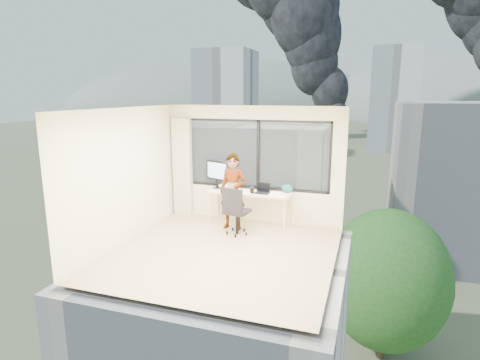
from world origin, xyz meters
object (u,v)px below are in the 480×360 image
at_px(monitor, 217,174).
at_px(game_console, 228,186).
at_px(person, 233,192).
at_px(handbag, 287,189).
at_px(chair, 237,210).
at_px(laptop, 262,189).
at_px(desk, 249,208).

xyz_separation_m(monitor, game_console, (0.21, 0.08, -0.27)).
height_order(monitor, game_console, monitor).
relative_size(person, handbag, 6.79).
height_order(chair, person, person).
bearing_deg(laptop, handbag, 29.25).
bearing_deg(handbag, game_console, -171.16).
relative_size(chair, laptop, 3.14).
bearing_deg(game_console, desk, -11.30).
height_order(monitor, laptop, monitor).
height_order(laptop, handbag, laptop).
xyz_separation_m(game_console, laptop, (0.88, -0.26, 0.06)).
relative_size(person, laptop, 4.95).
distance_m(monitor, laptop, 1.13).
relative_size(game_console, handbag, 1.33).
bearing_deg(desk, handbag, 12.15).
height_order(chair, laptop, chair).
bearing_deg(handbag, desk, -157.55).
bearing_deg(handbag, monitor, -168.11).
bearing_deg(game_console, laptop, -8.30).
relative_size(desk, game_console, 5.66).
distance_m(laptop, handbag, 0.55).
bearing_deg(game_console, chair, -50.86).
distance_m(desk, chair, 0.69).
relative_size(desk, chair, 1.74).
height_order(desk, person, person).
distance_m(desk, monitor, 1.06).
relative_size(desk, monitor, 2.90).
height_order(game_console, laptop, laptop).
xyz_separation_m(desk, chair, (-0.06, -0.67, 0.14)).
relative_size(monitor, game_console, 1.96).
relative_size(chair, game_console, 3.25).
relative_size(chair, person, 0.64).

